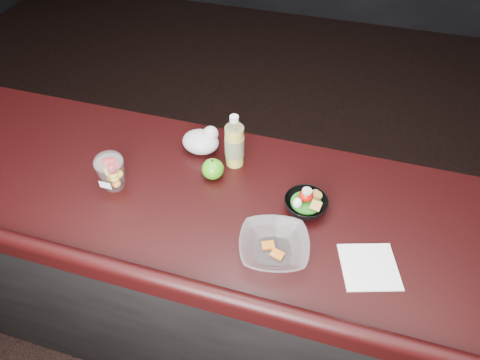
# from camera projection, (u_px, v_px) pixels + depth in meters

# --- Properties ---
(counter) EXTENTS (4.06, 0.71, 1.02)m
(counter) POSITION_uv_depth(u_px,v_px,m) (218.00, 278.00, 1.80)
(counter) COLOR black
(counter) RESTS_ON ground
(lemonade_bottle) EXTENTS (0.07, 0.07, 0.21)m
(lemonade_bottle) POSITION_uv_depth(u_px,v_px,m) (234.00, 144.00, 1.49)
(lemonade_bottle) COLOR gold
(lemonade_bottle) RESTS_ON counter
(fruit_cup) EXTENTS (0.10, 0.10, 0.14)m
(fruit_cup) POSITION_uv_depth(u_px,v_px,m) (111.00, 171.00, 1.42)
(fruit_cup) COLOR white
(fruit_cup) RESTS_ON counter
(green_apple) EXTENTS (0.08, 0.08, 0.08)m
(green_apple) POSITION_uv_depth(u_px,v_px,m) (213.00, 169.00, 1.48)
(green_apple) COLOR #299110
(green_apple) RESTS_ON counter
(plastic_bag) EXTENTS (0.14, 0.11, 0.10)m
(plastic_bag) POSITION_uv_depth(u_px,v_px,m) (202.00, 141.00, 1.57)
(plastic_bag) COLOR silver
(plastic_bag) RESTS_ON counter
(snack_bowl) EXTENTS (0.15, 0.15, 0.08)m
(snack_bowl) POSITION_uv_depth(u_px,v_px,m) (306.00, 204.00, 1.38)
(snack_bowl) COLOR black
(snack_bowl) RESTS_ON counter
(takeout_bowl) EXTENTS (0.25, 0.25, 0.05)m
(takeout_bowl) POSITION_uv_depth(u_px,v_px,m) (274.00, 247.00, 1.26)
(takeout_bowl) COLOR silver
(takeout_bowl) RESTS_ON counter
(paper_napkin) EXTENTS (0.20, 0.20, 0.00)m
(paper_napkin) POSITION_uv_depth(u_px,v_px,m) (369.00, 267.00, 1.24)
(paper_napkin) COLOR white
(paper_napkin) RESTS_ON counter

